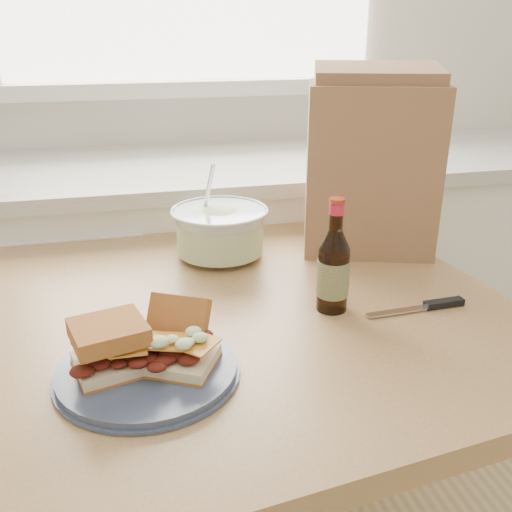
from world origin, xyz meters
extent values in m
cube|color=white|center=(0.00, 2.00, 1.35)|extent=(4.00, 0.02, 2.70)
cube|color=white|center=(0.00, 1.70, 0.45)|extent=(2.40, 0.60, 0.90)
cube|color=silver|center=(0.00, 1.70, 0.92)|extent=(2.50, 0.64, 0.04)
cube|color=tan|center=(-0.06, 0.98, 0.80)|extent=(1.11, 1.11, 0.04)
cube|color=tan|center=(-0.56, 1.36, 0.39)|extent=(0.07, 0.07, 0.78)
cube|color=tan|center=(0.32, 1.48, 0.39)|extent=(0.07, 0.07, 0.78)
cylinder|color=#3A455E|center=(-0.25, 0.76, 0.83)|extent=(0.27, 0.27, 0.02)
cube|color=beige|center=(-0.30, 0.77, 0.85)|extent=(0.13, 0.12, 0.02)
cube|color=orange|center=(-0.30, 0.77, 0.89)|extent=(0.07, 0.07, 0.00)
cube|color=#B16C2E|center=(-0.30, 0.77, 0.91)|extent=(0.13, 0.12, 0.03)
cube|color=beige|center=(-0.20, 0.75, 0.85)|extent=(0.13, 0.13, 0.02)
cube|color=orange|center=(-0.20, 0.75, 0.88)|extent=(0.08, 0.08, 0.00)
cube|color=#B16C2E|center=(-0.20, 0.81, 0.88)|extent=(0.12, 0.10, 0.09)
cone|color=silver|center=(-0.06, 1.21, 0.88)|extent=(0.21, 0.21, 0.11)
cylinder|color=beige|center=(-0.06, 1.21, 0.88)|extent=(0.20, 0.20, 0.07)
torus|color=silver|center=(-0.06, 1.21, 0.94)|extent=(0.22, 0.22, 0.01)
cylinder|color=silver|center=(-0.08, 1.24, 0.97)|extent=(0.03, 0.09, 0.14)
cylinder|color=black|center=(0.10, 0.91, 0.89)|extent=(0.06, 0.06, 0.12)
cone|color=black|center=(0.10, 0.91, 0.96)|extent=(0.06, 0.06, 0.04)
cylinder|color=black|center=(0.10, 0.91, 1.01)|extent=(0.02, 0.02, 0.05)
cylinder|color=red|center=(0.10, 0.91, 1.02)|extent=(0.03, 0.03, 0.02)
cylinder|color=#AA361F|center=(0.10, 0.91, 1.04)|extent=(0.03, 0.03, 0.01)
cylinder|color=#313D1E|center=(0.10, 0.91, 0.89)|extent=(0.06, 0.06, 0.07)
cube|color=silver|center=(0.22, 0.86, 0.83)|extent=(0.14, 0.02, 0.00)
cube|color=black|center=(0.31, 0.86, 0.83)|extent=(0.08, 0.02, 0.01)
cube|color=#976849|center=(0.29, 1.19, 1.02)|extent=(0.33, 0.27, 0.38)
camera|label=1|loc=(-0.26, 0.01, 1.33)|focal=40.00mm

